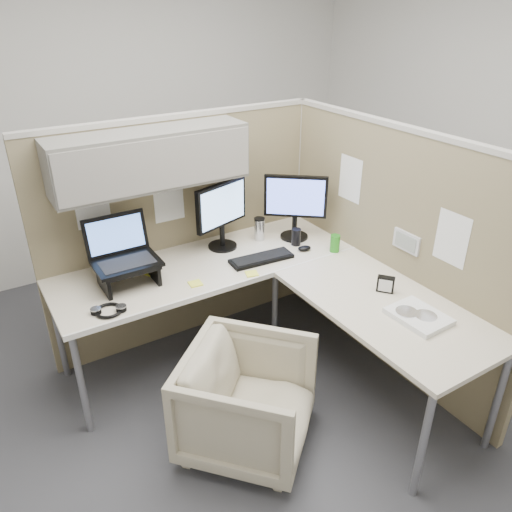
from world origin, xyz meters
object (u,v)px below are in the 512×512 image
desk (270,286)px  monitor_left (222,210)px  keyboard (261,259)px  office_chair (248,396)px

desk → monitor_left: (-0.03, 0.56, 0.32)m
desk → keyboard: keyboard is taller
desk → monitor_left: bearing=92.9°
monitor_left → keyboard: monitor_left is taller
office_chair → keyboard: (0.52, 0.69, 0.40)m
desk → office_chair: bearing=-134.1°
office_chair → keyboard: 0.95m
keyboard → office_chair: bearing=-122.6°
office_chair → monitor_left: (0.39, 1.00, 0.67)m
monitor_left → keyboard: (0.12, -0.31, -0.26)m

